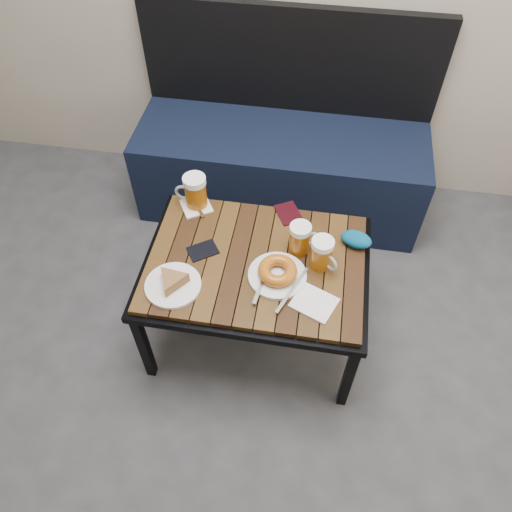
% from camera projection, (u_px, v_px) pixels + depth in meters
% --- Properties ---
extents(bench, '(1.40, 0.50, 0.95)m').
position_uv_depth(bench, '(281.00, 161.00, 2.51)').
color(bench, black).
rests_on(bench, ground).
extents(cafe_table, '(0.84, 0.62, 0.47)m').
position_uv_depth(cafe_table, '(256.00, 268.00, 1.88)').
color(cafe_table, black).
rests_on(cafe_table, ground).
extents(beer_mug_left, '(0.13, 0.09, 0.15)m').
position_uv_depth(beer_mug_left, '(195.00, 192.00, 1.97)').
color(beer_mug_left, '#94500B').
rests_on(beer_mug_left, cafe_table).
extents(beer_mug_centre, '(0.12, 0.10, 0.13)m').
position_uv_depth(beer_mug_centre, '(300.00, 238.00, 1.83)').
color(beer_mug_centre, '#94500B').
rests_on(beer_mug_centre, cafe_table).
extents(beer_mug_right, '(0.12, 0.11, 0.13)m').
position_uv_depth(beer_mug_right, '(322.00, 254.00, 1.78)').
color(beer_mug_right, '#94500B').
rests_on(beer_mug_right, cafe_table).
extents(plate_pie, '(0.20, 0.20, 0.06)m').
position_uv_depth(plate_pie, '(173.00, 283.00, 1.75)').
color(plate_pie, white).
rests_on(plate_pie, cafe_table).
extents(plate_bagel, '(0.21, 0.27, 0.06)m').
position_uv_depth(plate_bagel, '(277.00, 273.00, 1.78)').
color(plate_bagel, white).
rests_on(plate_bagel, cafe_table).
extents(napkin_left, '(0.15, 0.15, 0.01)m').
position_uv_depth(napkin_left, '(196.00, 206.00, 2.02)').
color(napkin_left, white).
rests_on(napkin_left, cafe_table).
extents(napkin_right, '(0.18, 0.17, 0.01)m').
position_uv_depth(napkin_right, '(314.00, 303.00, 1.72)').
color(napkin_right, white).
rests_on(napkin_right, cafe_table).
extents(passport_navy, '(0.13, 0.12, 0.01)m').
position_uv_depth(passport_navy, '(203.00, 250.00, 1.87)').
color(passport_navy, black).
rests_on(passport_navy, cafe_table).
extents(passport_burgundy, '(0.13, 0.14, 0.01)m').
position_uv_depth(passport_burgundy, '(288.00, 213.00, 2.00)').
color(passport_burgundy, black).
rests_on(passport_burgundy, cafe_table).
extents(knit_pouch, '(0.14, 0.11, 0.05)m').
position_uv_depth(knit_pouch, '(356.00, 239.00, 1.88)').
color(knit_pouch, navy).
rests_on(knit_pouch, cafe_table).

